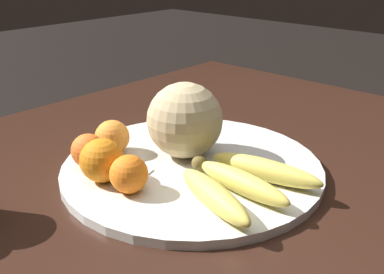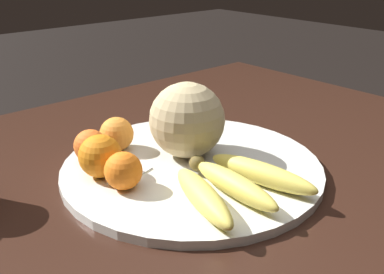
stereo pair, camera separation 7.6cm
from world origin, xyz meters
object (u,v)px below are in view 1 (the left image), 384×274
banana_bunch (240,182)px  orange_mid_center (102,160)px  melon (185,120)px  orange_front_right (129,174)px  kitchen_table (180,231)px  fruit_bowl (192,167)px  orange_front_left (112,137)px  orange_back_left (88,151)px  produce_tag (133,178)px

banana_bunch → orange_mid_center: size_ratio=2.87×
melon → orange_front_right: bearing=-169.7°
melon → kitchen_table: bearing=-142.6°
fruit_bowl → orange_front_left: 0.15m
orange_front_left → orange_back_left: 0.06m
orange_front_right → orange_mid_center: 0.06m
kitchen_table → orange_mid_center: orange_mid_center is taller
melon → orange_front_right: (-0.15, -0.03, -0.04)m
orange_front_right → orange_back_left: size_ratio=1.02×
produce_tag → orange_back_left: bearing=84.7°
orange_front_right → orange_mid_center: size_ratio=0.84×
melon → orange_back_left: 0.17m
orange_front_right → kitchen_table: bearing=-14.3°
fruit_bowl → orange_front_left: size_ratio=7.19×
orange_front_left → kitchen_table: bearing=-83.7°
kitchen_table → banana_bunch: bearing=-77.6°
kitchen_table → melon: (0.07, 0.05, 0.17)m
melon → banana_bunch: size_ratio=0.66×
orange_front_right → produce_tag: orange_front_right is taller
orange_front_left → produce_tag: 0.12m
melon → orange_front_right: size_ratio=2.25×
melon → orange_back_left: bearing=147.8°
produce_tag → orange_mid_center: bearing=119.5°
fruit_bowl → orange_mid_center: (-0.14, 0.06, 0.04)m
orange_front_left → orange_mid_center: bearing=-136.9°
banana_bunch → melon: bearing=168.8°
orange_mid_center → banana_bunch: bearing=-58.1°
orange_mid_center → produce_tag: orange_mid_center is taller
kitchen_table → orange_front_left: 0.21m
fruit_bowl → orange_front_right: (-0.14, 0.01, 0.04)m
melon → orange_mid_center: 0.16m
orange_mid_center → orange_back_left: size_ratio=1.22×
fruit_bowl → orange_front_right: size_ratio=7.55×
produce_tag → melon: bearing=-16.7°
orange_front_left → produce_tag: orange_front_left is taller
orange_front_right → banana_bunch: bearing=-49.0°
kitchen_table → fruit_bowl: fruit_bowl is taller
melon → orange_back_left: (-0.14, 0.09, -0.04)m
kitchen_table → banana_bunch: (0.02, -0.10, 0.13)m
kitchen_table → orange_front_left: (-0.02, 0.15, 0.14)m
kitchen_table → orange_front_right: orange_front_right is taller
fruit_bowl → orange_front_left: orange_front_left is taller
melon → orange_mid_center: bearing=168.9°
fruit_bowl → orange_mid_center: bearing=155.4°
melon → orange_mid_center: size_ratio=1.89×
fruit_bowl → banana_bunch: (-0.02, -0.12, 0.03)m
kitchen_table → orange_front_right: size_ratio=23.77×
orange_back_left → produce_tag: size_ratio=0.67×
orange_back_left → fruit_bowl: bearing=-44.4°
orange_mid_center → orange_front_right: bearing=-84.9°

